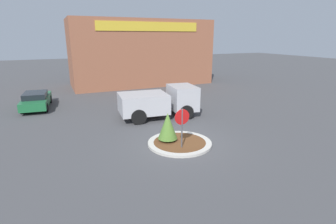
# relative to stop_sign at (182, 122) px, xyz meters

# --- Properties ---
(ground_plane) EXTENTS (120.00, 120.00, 0.00)m
(ground_plane) POSITION_rel_stop_sign_xyz_m (0.21, 0.63, -1.41)
(ground_plane) COLOR #474749
(traffic_island) EXTENTS (3.24, 3.24, 0.12)m
(traffic_island) POSITION_rel_stop_sign_xyz_m (0.21, 0.63, -1.35)
(traffic_island) COLOR #BCB7AD
(traffic_island) RESTS_ON ground_plane
(stop_sign) EXTENTS (0.75, 0.07, 2.04)m
(stop_sign) POSITION_rel_stop_sign_xyz_m (0.00, 0.00, 0.00)
(stop_sign) COLOR #4C4C51
(stop_sign) RESTS_ON ground_plane
(island_shrub) EXTENTS (0.99, 0.99, 1.47)m
(island_shrub) POSITION_rel_stop_sign_xyz_m (-0.27, 1.06, -0.50)
(island_shrub) COLOR brown
(island_shrub) RESTS_ON traffic_island
(utility_truck) EXTENTS (5.33, 2.89, 2.05)m
(utility_truck) POSITION_rel_stop_sign_xyz_m (1.05, 5.41, -0.32)
(utility_truck) COLOR #B2B2B7
(utility_truck) RESTS_ON ground_plane
(storefront_building) EXTENTS (15.22, 6.07, 7.05)m
(storefront_building) POSITION_rel_stop_sign_xyz_m (4.12, 18.41, 2.12)
(storefront_building) COLOR #93563D
(storefront_building) RESTS_ON ground_plane
(parked_sedan_green) EXTENTS (2.17, 4.66, 1.25)m
(parked_sedan_green) POSITION_rel_stop_sign_xyz_m (-6.63, 11.33, -0.76)
(parked_sedan_green) COLOR #1E6638
(parked_sedan_green) RESTS_ON ground_plane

